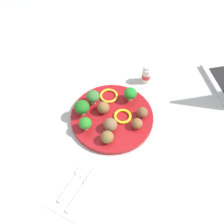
% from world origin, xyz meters
% --- Properties ---
extents(ground_plane, '(4.00, 4.00, 0.00)m').
position_xyz_m(ground_plane, '(0.00, 0.00, 0.00)').
color(ground_plane, '#B2B2AD').
extents(plate, '(0.28, 0.28, 0.02)m').
position_xyz_m(plate, '(0.00, 0.00, 0.01)').
color(plate, maroon).
rests_on(plate, ground_plane).
extents(broccoli_floret_front_right, '(0.04, 0.04, 0.05)m').
position_xyz_m(broccoli_floret_front_right, '(0.09, -0.03, 0.05)').
color(broccoli_floret_front_right, '#9BC984').
rests_on(broccoli_floret_front_right, plate).
extents(broccoli_floret_near_rim, '(0.04, 0.04, 0.05)m').
position_xyz_m(broccoli_floret_near_rim, '(-0.08, 0.06, 0.05)').
color(broccoli_floret_near_rim, '#92C574').
rests_on(broccoli_floret_near_rim, plate).
extents(broccoli_floret_back_left, '(0.05, 0.05, 0.06)m').
position_xyz_m(broccoli_floret_back_left, '(-0.03, 0.09, 0.05)').
color(broccoli_floret_back_left, '#ABD07B').
rests_on(broccoli_floret_back_left, plate).
extents(broccoli_floret_center, '(0.05, 0.05, 0.05)m').
position_xyz_m(broccoli_floret_center, '(0.03, 0.08, 0.05)').
color(broccoli_floret_center, '#92CB71').
rests_on(broccoli_floret_center, plate).
extents(meatball_back_right, '(0.04, 0.04, 0.04)m').
position_xyz_m(meatball_back_right, '(-0.09, -0.02, 0.04)').
color(meatball_back_right, brown).
rests_on(meatball_back_right, plate).
extents(meatball_mid_right, '(0.04, 0.04, 0.04)m').
position_xyz_m(meatball_mid_right, '(-0.05, -0.01, 0.04)').
color(meatball_mid_right, brown).
rests_on(meatball_mid_right, plate).
extents(meatball_front_right, '(0.04, 0.04, 0.04)m').
position_xyz_m(meatball_front_right, '(-0.01, -0.09, 0.03)').
color(meatball_front_right, brown).
rests_on(meatball_front_right, plate).
extents(meatball_center, '(0.04, 0.04, 0.04)m').
position_xyz_m(meatball_center, '(0.01, 0.03, 0.04)').
color(meatball_center, brown).
rests_on(meatball_center, plate).
extents(meatball_mid_left, '(0.04, 0.04, 0.04)m').
position_xyz_m(meatball_mid_left, '(0.04, -0.09, 0.03)').
color(meatball_mid_left, brown).
rests_on(meatball_mid_left, plate).
extents(pepper_ring_mid_right, '(0.07, 0.07, 0.01)m').
position_xyz_m(pepper_ring_mid_right, '(0.07, 0.04, 0.02)').
color(pepper_ring_mid_right, yellow).
rests_on(pepper_ring_mid_right, plate).
extents(pepper_ring_front_left, '(0.08, 0.08, 0.01)m').
position_xyz_m(pepper_ring_front_left, '(0.01, -0.04, 0.02)').
color(pepper_ring_front_left, yellow).
rests_on(pepper_ring_front_left, plate).
extents(napkin, '(0.18, 0.14, 0.01)m').
position_xyz_m(napkin, '(-0.26, 0.01, 0.00)').
color(napkin, white).
rests_on(napkin, ground_plane).
extents(fork, '(0.12, 0.04, 0.01)m').
position_xyz_m(fork, '(-0.25, 0.02, 0.01)').
color(fork, silver).
rests_on(fork, napkin).
extents(knife, '(0.15, 0.04, 0.01)m').
position_xyz_m(knife, '(-0.25, -0.01, 0.01)').
color(knife, white).
rests_on(knife, napkin).
extents(yogurt_bottle, '(0.03, 0.03, 0.07)m').
position_xyz_m(yogurt_bottle, '(0.21, -0.06, 0.03)').
color(yogurt_bottle, white).
rests_on(yogurt_bottle, ground_plane).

